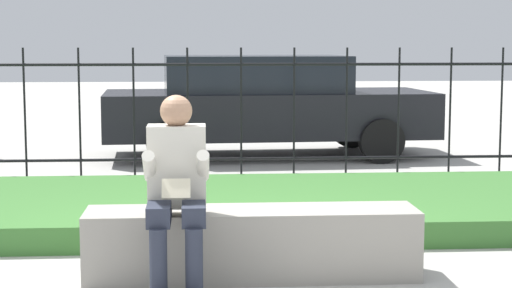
# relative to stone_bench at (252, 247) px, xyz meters

# --- Properties ---
(ground_plane) EXTENTS (60.00, 60.00, 0.00)m
(ground_plane) POSITION_rel_stone_bench_xyz_m (-0.17, 0.00, -0.21)
(ground_plane) COLOR #B2AFA8
(stone_bench) EXTENTS (2.28, 0.49, 0.48)m
(stone_bench) POSITION_rel_stone_bench_xyz_m (0.00, 0.00, 0.00)
(stone_bench) COLOR gray
(stone_bench) RESTS_ON ground_plane
(person_seated_reader) EXTENTS (0.42, 0.73, 1.28)m
(person_seated_reader) POSITION_rel_stone_bench_xyz_m (-0.51, -0.28, 0.49)
(person_seated_reader) COLOR black
(person_seated_reader) RESTS_ON ground_plane
(grass_berm) EXTENTS (9.17, 2.58, 0.22)m
(grass_berm) POSITION_rel_stone_bench_xyz_m (-0.17, 1.99, -0.10)
(grass_berm) COLOR #3D7533
(grass_berm) RESTS_ON ground_plane
(iron_fence) EXTENTS (7.17, 0.03, 1.56)m
(iron_fence) POSITION_rel_stone_bench_xyz_m (-0.17, 3.80, 0.60)
(iron_fence) COLOR black
(iron_fence) RESTS_ON ground_plane
(car_parked_center) EXTENTS (4.68, 2.17, 1.44)m
(car_parked_center) POSITION_rel_stone_bench_xyz_m (0.59, 6.33, 0.54)
(car_parked_center) COLOR black
(car_parked_center) RESTS_ON ground_plane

